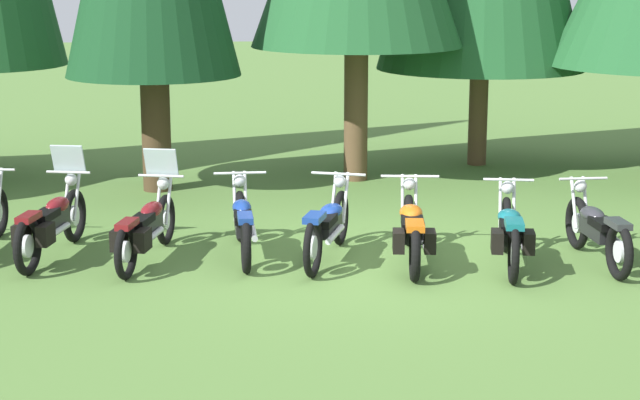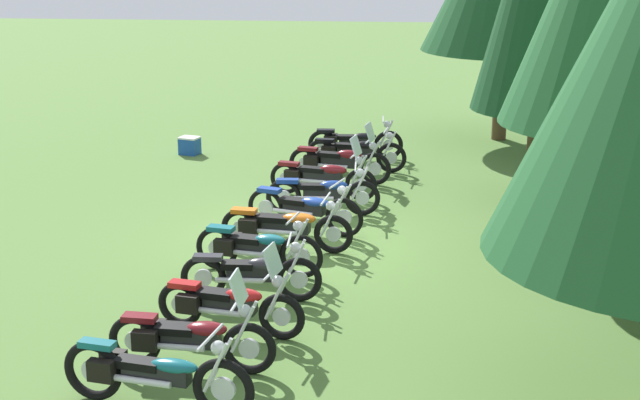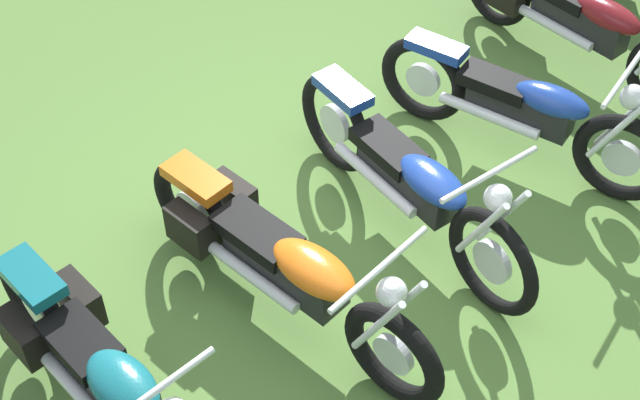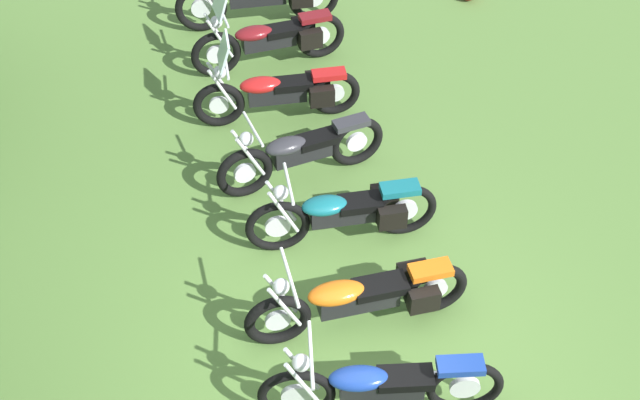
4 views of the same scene
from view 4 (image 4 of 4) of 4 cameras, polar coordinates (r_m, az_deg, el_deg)
name	(u,v)px [view 4 (image 4 of 4)]	position (r m, az deg, el deg)	size (l,w,h in m)	color
ground_plane	(368,365)	(9.30, 3.04, -10.40)	(80.00, 80.00, 0.00)	#547A38
motorcycle_5	(380,385)	(8.61, 3.82, -11.66)	(0.96, 2.26, 1.02)	black
motorcycle_6	(362,297)	(9.25, 2.69, -6.18)	(0.82, 2.39, 1.00)	black
motorcycle_7	(346,212)	(10.06, 1.64, -0.75)	(0.81, 2.18, 1.02)	black
motorcycle_8	(300,152)	(10.83, -1.25, 3.09)	(0.65, 2.17, 1.01)	black
motorcycle_9	(279,92)	(11.73, -2.62, 6.89)	(0.83, 2.18, 1.35)	black
motorcycle_10	(270,38)	(12.71, -3.16, 10.23)	(0.70, 2.22, 1.36)	black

